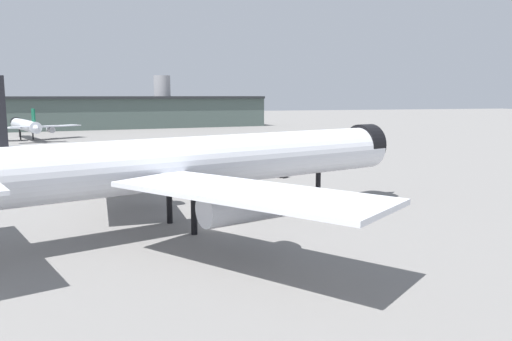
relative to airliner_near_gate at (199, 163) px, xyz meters
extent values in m
plane|color=slate|center=(1.87, -1.45, -7.95)|extent=(900.00, 900.00, 0.00)
cylinder|color=silver|center=(0.47, 0.16, 0.14)|extent=(59.18, 25.13, 6.22)
cone|color=silver|center=(29.07, 9.77, 0.14)|extent=(8.43, 7.96, 6.10)
cylinder|color=black|center=(27.89, 9.37, 0.61)|extent=(4.66, 6.85, 6.29)
cube|color=silver|center=(-9.25, 14.50, -0.63)|extent=(9.93, 27.25, 0.50)
cylinder|color=#B7BAC1|center=(-6.84, 11.87, -2.69)|extent=(9.10, 5.94, 3.42)
cube|color=silver|center=(1.39, -17.14, -0.63)|extent=(23.93, 27.56, 0.50)
cylinder|color=#B7BAC1|center=(1.72, -13.59, -2.69)|extent=(9.10, 5.94, 3.42)
cylinder|color=black|center=(18.77, 6.31, -5.46)|extent=(0.75, 0.75, 4.98)
cylinder|color=black|center=(-3.43, 2.29, -5.46)|extent=(0.75, 0.75, 4.98)
cylinder|color=black|center=(-1.35, -3.90, -5.46)|extent=(0.75, 0.75, 4.98)
cylinder|color=silver|center=(-38.42, 142.45, -2.73)|extent=(15.21, 36.94, 4.01)
cone|color=silver|center=(-44.12, 160.31, -2.73)|extent=(5.09, 5.40, 3.93)
cone|color=silver|center=(-32.73, 124.59, -2.73)|extent=(5.22, 6.13, 3.81)
cylinder|color=black|center=(-43.87, 159.55, -2.43)|extent=(4.41, 2.95, 4.05)
cylinder|color=#B7BAC1|center=(-45.84, 137.99, -4.56)|extent=(3.70, 5.67, 2.21)
cube|color=silver|center=(-27.59, 142.87, -3.23)|extent=(17.20, 14.71, 0.32)
cylinder|color=#B7BAC1|center=(-29.80, 143.11, -4.56)|extent=(3.70, 5.67, 2.21)
cube|color=#0F5138|center=(-33.64, 127.45, 0.48)|extent=(1.75, 4.41, 6.42)
cube|color=silver|center=(-37.58, 125.40, -2.33)|extent=(7.46, 5.27, 0.24)
cube|color=silver|center=(-29.24, 128.06, -2.33)|extent=(7.46, 5.27, 0.24)
cylinder|color=black|center=(-42.07, 153.88, -6.34)|extent=(0.48, 0.48, 3.21)
cylinder|color=black|center=(-39.86, 140.02, -6.34)|extent=(0.48, 0.48, 3.21)
cylinder|color=black|center=(-35.85, 141.30, -6.34)|extent=(0.48, 0.48, 3.21)
cube|color=#475651|center=(-47.22, 193.97, -0.75)|extent=(235.65, 49.30, 14.39)
cube|color=#232628|center=(-47.22, 193.97, 7.04)|extent=(235.91, 51.58, 1.20)
cylinder|color=#939399|center=(18.36, 201.42, 5.00)|extent=(8.27, 8.27, 25.90)
cube|color=black|center=(22.25, 32.52, -7.63)|extent=(2.77, 2.74, 0.20)
cube|color=beige|center=(22.25, 32.52, -6.83)|extent=(2.77, 2.74, 1.40)
sphere|color=black|center=(23.46, 32.40, -7.73)|extent=(0.44, 0.44, 0.44)
sphere|color=black|center=(22.43, 31.32, -7.73)|extent=(0.44, 0.44, 0.44)
sphere|color=black|center=(22.08, 33.73, -7.73)|extent=(0.44, 0.44, 0.44)
sphere|color=black|center=(21.04, 32.65, -7.73)|extent=(0.44, 0.44, 0.44)
camera|label=1|loc=(-11.12, -61.60, 8.22)|focal=35.83mm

